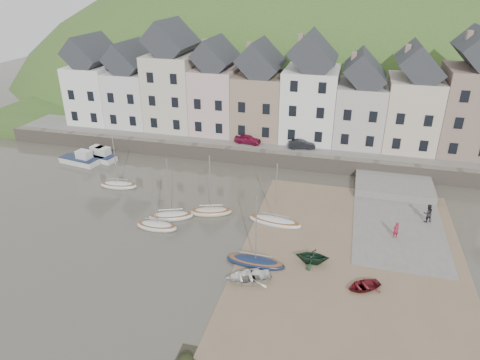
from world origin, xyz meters
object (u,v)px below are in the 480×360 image
(rowboat_red, at_px, (363,286))
(car_right, at_px, (302,144))
(person_dark, at_px, (428,213))
(car_left, at_px, (248,139))
(person_red, at_px, (396,230))
(sailboat_0, at_px, (119,185))
(rowboat_white, at_px, (248,277))
(rowboat_green, at_px, (313,256))

(rowboat_red, height_order, car_right, car_right)
(person_dark, relative_size, car_left, 0.54)
(person_red, distance_m, car_left, 23.14)
(sailboat_0, relative_size, person_dark, 3.51)
(car_left, distance_m, car_right, 6.83)
(sailboat_0, relative_size, rowboat_white, 1.83)
(car_left, bearing_deg, person_red, -125.81)
(person_red, relative_size, person_dark, 0.85)
(person_dark, distance_m, car_right, 17.93)
(person_red, xyz_separation_m, car_right, (-10.27, 15.53, 1.26))
(sailboat_0, bearing_deg, rowboat_green, -21.33)
(rowboat_white, bearing_deg, rowboat_green, 103.95)
(rowboat_white, bearing_deg, sailboat_0, -148.00)
(sailboat_0, relative_size, rowboat_red, 2.43)
(sailboat_0, relative_size, rowboat_green, 2.43)
(person_red, distance_m, car_right, 18.66)
(rowboat_green, relative_size, car_left, 0.78)
(rowboat_red, relative_size, person_dark, 1.44)
(rowboat_red, relative_size, car_right, 0.79)
(person_red, bearing_deg, person_dark, -160.30)
(car_right, bearing_deg, sailboat_0, 113.34)
(rowboat_red, distance_m, car_right, 24.51)
(rowboat_red, height_order, car_left, car_left)
(rowboat_white, bearing_deg, car_left, 170.27)
(rowboat_white, bearing_deg, rowboat_red, 74.78)
(rowboat_red, bearing_deg, sailboat_0, -145.48)
(person_dark, bearing_deg, person_red, 25.91)
(rowboat_green, bearing_deg, rowboat_red, 57.98)
(person_red, height_order, car_left, car_left)
(rowboat_green, relative_size, car_right, 0.79)
(rowboat_red, xyz_separation_m, car_left, (-14.44, 23.23, 1.84))
(person_dark, distance_m, car_left, 23.44)
(rowboat_green, xyz_separation_m, car_right, (-3.64, 21.05, 1.39))
(sailboat_0, distance_m, rowboat_white, 21.14)
(rowboat_red, bearing_deg, car_right, 165.20)
(rowboat_green, distance_m, person_dark, 13.24)
(rowboat_white, relative_size, rowboat_green, 1.32)
(rowboat_green, bearing_deg, car_left, -156.89)
(rowboat_white, relative_size, person_red, 2.26)
(sailboat_0, height_order, person_dark, sailboat_0)
(rowboat_green, height_order, car_left, car_left)
(person_dark, bearing_deg, sailboat_0, -22.82)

